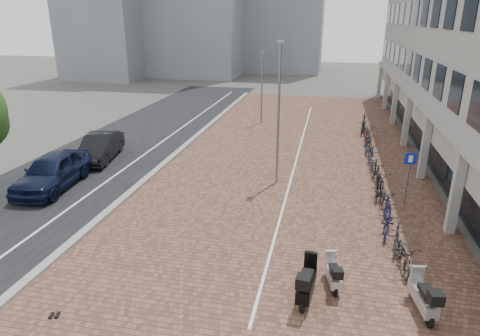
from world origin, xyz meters
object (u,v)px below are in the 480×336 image
object	(u,v)px
scooter_front	(333,272)
parking_sign	(409,170)
car_dark	(100,147)
scooter_back	(423,295)
car_navy	(52,171)
scooter_mid	(307,281)

from	to	relation	value
scooter_front	parking_sign	xyz separation A→B (m)	(3.14, 7.00, 1.10)
car_dark	parking_sign	distance (m)	16.87
car_dark	scooter_back	world-z (taller)	car_dark
car_navy	car_dark	size ratio (longest dim) A/B	1.10
scooter_front	scooter_mid	world-z (taller)	scooter_mid
scooter_front	car_dark	bearing A→B (deg)	133.29
car_navy	parking_sign	bearing A→B (deg)	0.51
car_navy	parking_sign	distance (m)	16.71
car_navy	scooter_back	size ratio (longest dim) A/B	2.96
scooter_mid	scooter_back	size ratio (longest dim) A/B	1.07
car_dark	scooter_back	size ratio (longest dim) A/B	2.70
scooter_mid	scooter_back	world-z (taller)	scooter_mid
car_dark	scooter_front	distance (m)	16.65
scooter_front	scooter_mid	distance (m)	1.12
scooter_back	scooter_mid	bearing A→B (deg)	171.47
car_dark	scooter_front	world-z (taller)	car_dark
scooter_front	parking_sign	distance (m)	7.75
scooter_back	parking_sign	world-z (taller)	parking_sign
scooter_mid	scooter_back	bearing A→B (deg)	7.03
car_dark	parking_sign	size ratio (longest dim) A/B	1.93
car_navy	scooter_front	bearing A→B (deg)	-26.80
car_navy	scooter_front	world-z (taller)	car_navy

